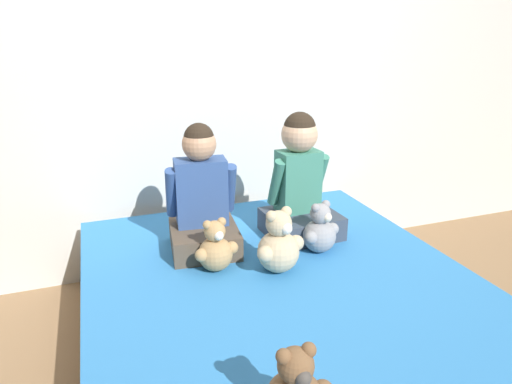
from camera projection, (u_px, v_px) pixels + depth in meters
ground_plane at (286, 366)px, 2.02m from camera, size 14.00×14.00×0.00m
wall_behind_bed at (213, 59)px, 2.58m from camera, size 8.00×0.06×2.50m
bed at (287, 327)px, 1.95m from camera, size 1.63×1.97×0.41m
child_on_left at (202, 200)px, 2.14m from camera, size 0.35×0.36×0.60m
child_on_right at (300, 184)px, 2.29m from camera, size 0.37×0.34×0.62m
teddy_bear_held_by_left_child at (216, 249)px, 1.97m from camera, size 0.20×0.15×0.24m
teddy_bear_held_by_right_child at (320, 231)px, 2.14m from camera, size 0.20×0.16×0.25m
teddy_bear_between_children at (279, 245)px, 1.96m from camera, size 0.23×0.18×0.29m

